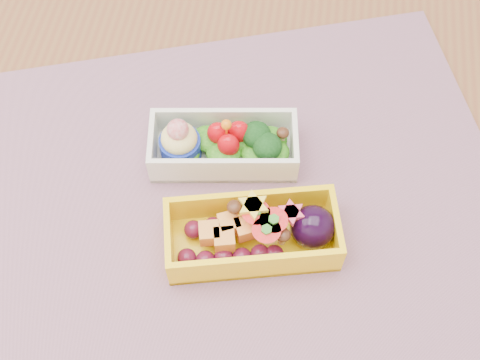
# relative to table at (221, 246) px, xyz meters

# --- Properties ---
(table) EXTENTS (1.20, 0.80, 0.75)m
(table) POSITION_rel_table_xyz_m (0.00, 0.00, 0.00)
(table) COLOR brown
(table) RESTS_ON ground
(placemat) EXTENTS (0.69, 0.61, 0.00)m
(placemat) POSITION_rel_table_xyz_m (0.01, 0.01, 0.10)
(placemat) COLOR gray
(placemat) RESTS_ON table
(bento_white) EXTENTS (0.16, 0.09, 0.06)m
(bento_white) POSITION_rel_table_xyz_m (-0.00, 0.06, 0.12)
(bento_white) COLOR silver
(bento_white) RESTS_ON placemat
(bento_yellow) EXTENTS (0.18, 0.11, 0.06)m
(bento_yellow) POSITION_rel_table_xyz_m (0.04, -0.04, 0.13)
(bento_yellow) COLOR yellow
(bento_yellow) RESTS_ON placemat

